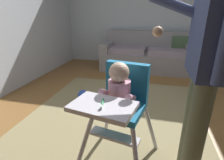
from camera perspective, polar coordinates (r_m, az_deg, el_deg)
ground at (r=2.37m, az=5.14°, el=-12.23°), size 5.64×6.86×0.10m
wall_far at (r=4.64m, az=11.07°, el=21.24°), size 4.84×0.06×2.61m
area_rug at (r=2.38m, az=1.29°, el=-10.49°), size 2.18×2.30×0.01m
couch at (r=4.22m, az=11.32°, el=7.91°), size 2.06×0.86×0.86m
high_chair at (r=1.38m, az=2.61°, el=-5.78°), size 0.71×0.80×0.92m
adult_standing at (r=1.31m, az=28.05°, el=3.49°), size 0.51×0.49×1.60m
toy_ball at (r=2.73m, az=-9.54°, el=-4.78°), size 0.15×0.15×0.15m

